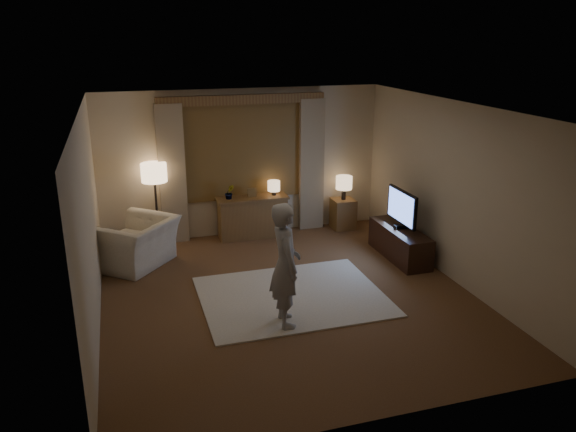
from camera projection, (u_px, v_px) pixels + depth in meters
name	position (u px, v px, depth m)	size (l,w,h in m)	color
room	(278.00, 195.00, 7.86)	(5.04, 5.54, 2.64)	brown
rug	(292.00, 296.00, 7.80)	(2.50, 2.00, 0.02)	beige
sideboard	(253.00, 218.00, 10.01)	(1.20, 0.40, 0.70)	brown
picture_frame	(252.00, 194.00, 9.86)	(0.16, 0.02, 0.20)	brown
plant	(230.00, 193.00, 9.74)	(0.17, 0.13, 0.30)	#999999
table_lamp_sideboard	(274.00, 187.00, 9.94)	(0.22, 0.22, 0.30)	black
floor_lamp	(154.00, 177.00, 9.28)	(0.42, 0.42, 1.45)	black
armchair	(136.00, 243.00, 8.75)	(1.14, 1.00, 0.74)	#EFDFC4
side_table	(343.00, 214.00, 10.46)	(0.40, 0.40, 0.56)	brown
table_lamp_side	(344.00, 183.00, 10.27)	(0.30, 0.30, 0.44)	black
tv_stand	(400.00, 243.00, 9.10)	(0.45, 1.40, 0.50)	black
tv	(402.00, 208.00, 8.91)	(0.21, 0.87, 0.63)	black
person	(285.00, 265.00, 6.83)	(0.58, 0.38, 1.58)	#A09B94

